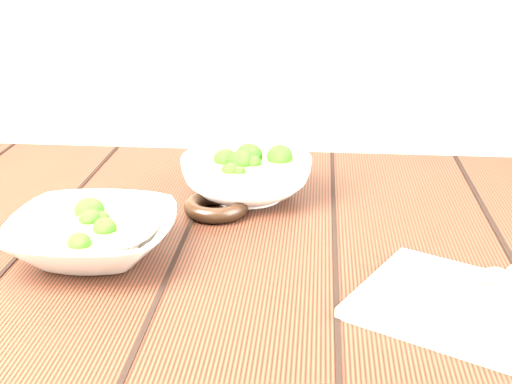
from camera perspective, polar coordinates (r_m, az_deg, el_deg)
The scene contains 7 objects.
table at distance 1.00m, azimuth -4.41°, elevation -10.09°, with size 1.20×0.80×0.75m.
soup_bowl_front at distance 0.92m, azimuth -12.94°, elevation -3.36°, with size 0.21×0.21×0.06m.
soup_bowl_back at distance 1.08m, azimuth -0.79°, elevation 1.33°, with size 0.25×0.25×0.07m.
trivet at distance 1.03m, azimuth -3.21°, elevation -1.17°, with size 0.09×0.09×0.02m, color black.
napkin at distance 0.81m, azimuth 16.27°, elevation -8.80°, with size 0.22×0.18×0.01m, color #BEB09E.
spoon_left at distance 0.84m, azimuth 17.08°, elevation -7.17°, with size 0.13×0.15×0.01m.
spoon_right at distance 0.86m, azimuth 19.41°, elevation -6.68°, with size 0.13×0.15×0.01m.
Camera 1 is at (0.15, -0.85, 1.15)m, focal length 50.00 mm.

